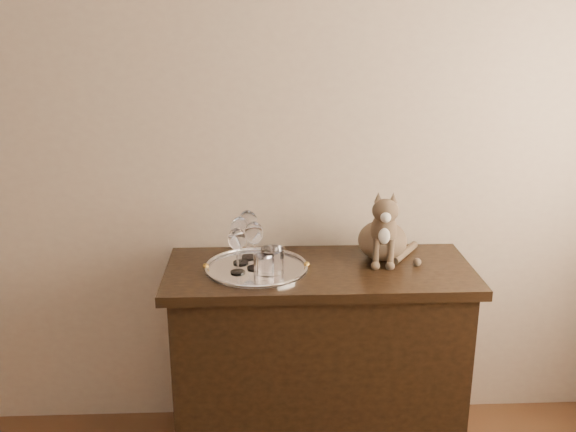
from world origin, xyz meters
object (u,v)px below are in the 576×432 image
wine_glass_c (237,251)px  tumbler_a (272,260)px  tumbler_b (264,266)px  wine_glass_b (248,234)px  sideboard (318,364)px  wine_glass_d (254,245)px  wine_glass_a (240,240)px  cat (383,222)px  tray (257,269)px

wine_glass_c → tumbler_a: 0.14m
tumbler_b → wine_glass_b: bearing=106.7°
sideboard → wine_glass_b: (-0.28, 0.10, 0.53)m
sideboard → wine_glass_d: (-0.25, -0.01, 0.53)m
wine_glass_a → tumbler_b: (0.09, -0.14, -0.05)m
wine_glass_b → wine_glass_c: 0.16m
wine_glass_d → tumbler_b: bearing=-67.3°
wine_glass_a → cat: bearing=5.2°
wine_glass_a → tumbler_a: 0.17m
sideboard → tumbler_b: tumbler_b is taller
wine_glass_c → tray: bearing=31.7°
wine_glass_c → cat: 0.60m
wine_glass_c → wine_glass_a: bearing=85.0°
wine_glass_a → wine_glass_d: (0.06, -0.06, -0.00)m
wine_glass_b → tumbler_b: bearing=-73.3°
wine_glass_b → wine_glass_d: (0.03, -0.12, -0.00)m
tumbler_b → cat: bearing=22.2°
wine_glass_d → tumbler_a: size_ratio=1.94×
tray → tumbler_a: (0.06, -0.05, 0.05)m
wine_glass_a → cat: size_ratio=0.63×
sideboard → wine_glass_d: bearing=-177.0°
wine_glass_a → wine_glass_b: size_ratio=0.96×
wine_glass_a → wine_glass_b: 0.07m
sideboard → wine_glass_a: (-0.31, 0.04, 0.53)m
cat → tray: bearing=-160.0°
wine_glass_a → tumbler_b: 0.18m
sideboard → tumbler_b: 0.53m
wine_glass_a → wine_glass_b: (0.03, 0.06, 0.00)m
sideboard → tray: tray is taller
wine_glass_a → wine_glass_b: bearing=63.6°
wine_glass_a → sideboard: bearing=-8.1°
sideboard → wine_glass_c: bearing=-170.6°
tray → wine_glass_b: bearing=106.0°
sideboard → wine_glass_d: wine_glass_d is taller
wine_glass_a → wine_glass_c: 0.10m
sideboard → wine_glass_a: size_ratio=6.30×
wine_glass_b → tumbler_a: 0.19m
sideboard → wine_glass_b: size_ratio=6.05×
wine_glass_b → cat: 0.54m
wine_glass_a → wine_glass_d: size_ratio=1.00×
tumbler_b → cat: size_ratio=0.28×
tumbler_a → wine_glass_d: bearing=147.4°
tray → wine_glass_c: (-0.07, -0.04, 0.09)m
sideboard → wine_glass_d: 0.59m
sideboard → tray: size_ratio=3.00×
wine_glass_d → wine_glass_a: bearing=134.0°
wine_glass_b → tumbler_b: size_ratio=2.33×
wine_glass_a → tray: bearing=-40.0°
cat → sideboard: bearing=-151.6°
cat → tumbler_b: bearing=-149.5°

